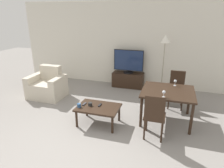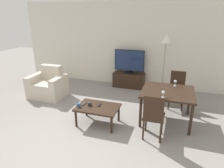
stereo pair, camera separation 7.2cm
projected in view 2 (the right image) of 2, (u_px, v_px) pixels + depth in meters
name	position (u px, v px, depth m)	size (l,w,h in m)	color
ground_plane	(65.00, 149.00, 3.62)	(18.00, 18.00, 0.00)	gray
wall_back	(122.00, 44.00, 6.56)	(7.04, 0.06, 2.70)	silver
armchair	(48.00, 86.00, 5.82)	(0.98, 0.76, 0.89)	beige
tv_stand	(129.00, 80.00, 6.59)	(1.01, 0.40, 0.48)	black
tv	(129.00, 62.00, 6.38)	(0.96, 0.32, 0.75)	black
coffee_table	(98.00, 109.00, 4.34)	(0.91, 0.64, 0.42)	black
dining_table	(168.00, 94.00, 4.38)	(1.12, 1.03, 0.72)	black
dining_chair_near	(154.00, 115.00, 3.74)	(0.40, 0.40, 0.94)	black
dining_chair_far	(177.00, 88.00, 5.10)	(0.40, 0.40, 0.94)	black
floor_lamp	(166.00, 44.00, 5.74)	(0.29, 0.29, 1.75)	gray
remote_primary	(99.00, 105.00, 4.38)	(0.04, 0.15, 0.02)	black
remote_secondary	(84.00, 104.00, 4.43)	(0.04, 0.15, 0.02)	#38383D
cup_white_near	(90.00, 104.00, 4.36)	(0.09, 0.09, 0.07)	black
cup_colored_far	(79.00, 105.00, 4.30)	(0.08, 0.08, 0.08)	navy
wine_glass_left	(175.00, 82.00, 4.62)	(0.07, 0.07, 0.15)	silver
wine_glass_center	(163.00, 93.00, 3.99)	(0.07, 0.07, 0.15)	silver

